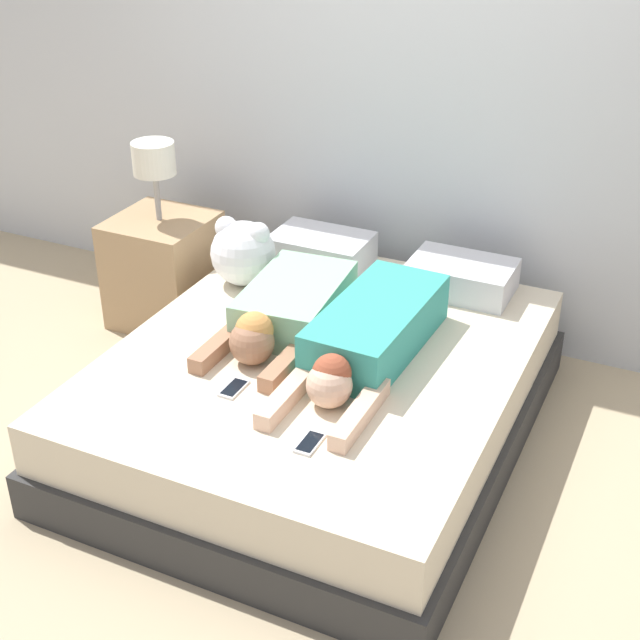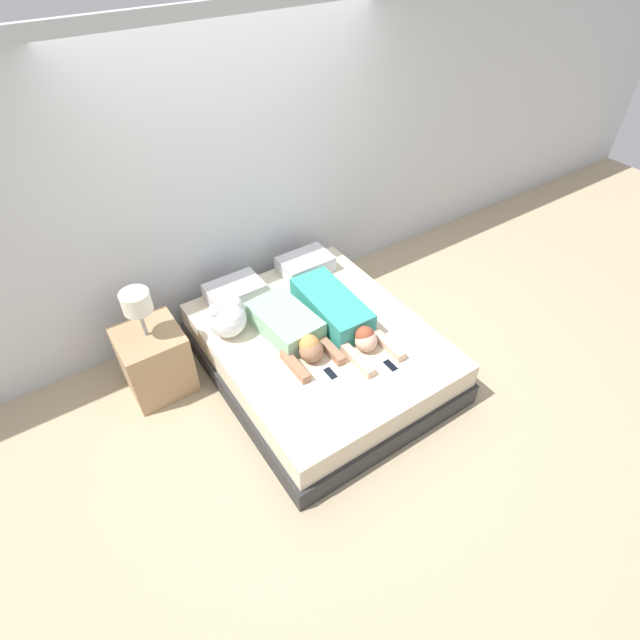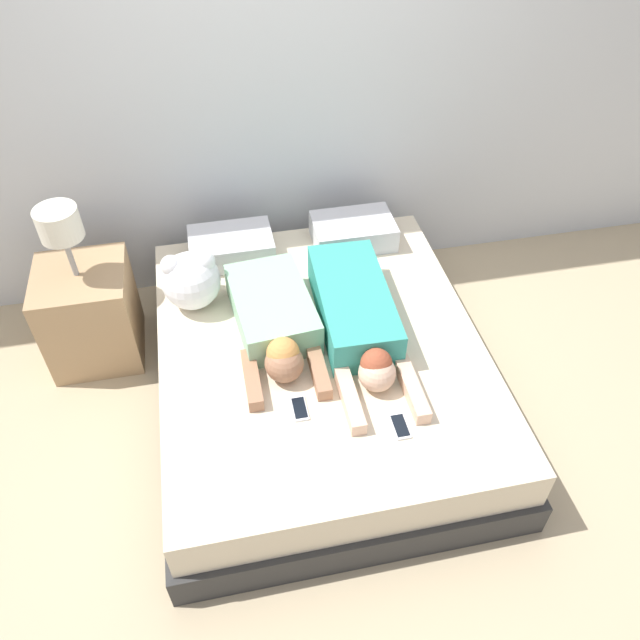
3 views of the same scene
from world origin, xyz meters
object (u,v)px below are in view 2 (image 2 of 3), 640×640
at_px(pillow_head_left, 235,292).
at_px(cell_phone_right, 390,366).
at_px(cell_phone_left, 330,374).
at_px(nightstand, 154,358).
at_px(pillow_head_right, 305,264).
at_px(plush_toy, 227,317).
at_px(person_left, 291,328).
at_px(person_right, 338,313).
at_px(bed, 320,352).

bearing_deg(pillow_head_left, cell_phone_right, -66.26).
bearing_deg(cell_phone_left, nightstand, 135.42).
height_order(pillow_head_right, plush_toy, plush_toy).
bearing_deg(person_left, cell_phone_right, -56.74).
xyz_separation_m(cell_phone_left, cell_phone_right, (0.42, -0.19, 0.00)).
distance_m(person_right, nightstand, 1.53).
height_order(pillow_head_right, cell_phone_right, pillow_head_right).
xyz_separation_m(bed, cell_phone_left, (-0.18, -0.41, 0.22)).
bearing_deg(nightstand, person_left, -26.81).
bearing_deg(person_right, nightstand, 158.23).
bearing_deg(cell_phone_right, pillow_head_left, 113.74).
height_order(pillow_head_right, person_left, person_left).
distance_m(bed, pillow_head_left, 0.92).
bearing_deg(pillow_head_left, nightstand, -167.30).
height_order(cell_phone_right, plush_toy, plush_toy).
distance_m(pillow_head_right, plush_toy, 1.04).
bearing_deg(plush_toy, person_left, -39.64).
xyz_separation_m(pillow_head_right, cell_phone_right, (-0.12, -1.39, -0.07)).
height_order(cell_phone_left, plush_toy, plush_toy).
height_order(pillow_head_right, nightstand, nightstand).
distance_m(bed, plush_toy, 0.83).
distance_m(bed, person_left, 0.39).
xyz_separation_m(pillow_head_right, person_right, (-0.16, -0.75, 0.03)).
height_order(pillow_head_left, plush_toy, plush_toy).
relative_size(cell_phone_right, plush_toy, 0.44).
xyz_separation_m(person_right, plush_toy, (-0.81, 0.39, 0.06)).
distance_m(bed, cell_phone_right, 0.68).
bearing_deg(nightstand, cell_phone_left, -44.58).
distance_m(pillow_head_left, nightstand, 0.88).
height_order(cell_phone_left, nightstand, nightstand).
bearing_deg(bed, pillow_head_right, 65.08).
bearing_deg(bed, pillow_head_left, 114.92).
bearing_deg(pillow_head_right, person_right, -102.39).
distance_m(cell_phone_right, nightstand, 1.88).
bearing_deg(cell_phone_right, pillow_head_right, 84.95).
xyz_separation_m(person_left, plush_toy, (-0.39, 0.33, 0.07)).
bearing_deg(nightstand, plush_toy, -16.28).
bearing_deg(cell_phone_right, person_left, 123.26).
height_order(pillow_head_left, cell_phone_left, pillow_head_left).
relative_size(bed, nightstand, 2.03).
bearing_deg(pillow_head_right, cell_phone_right, -95.05).
bearing_deg(cell_phone_left, pillow_head_left, 98.82).
xyz_separation_m(pillow_head_left, plush_toy, (-0.24, -0.36, 0.09)).
distance_m(pillow_head_right, person_right, 0.77).
xyz_separation_m(cell_phone_right, nightstand, (-1.45, 1.20, -0.11)).
relative_size(bed, person_left, 2.23).
bearing_deg(cell_phone_right, person_right, 93.80).
height_order(bed, nightstand, nightstand).
relative_size(pillow_head_left, nightstand, 0.48).
relative_size(person_left, nightstand, 0.91).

